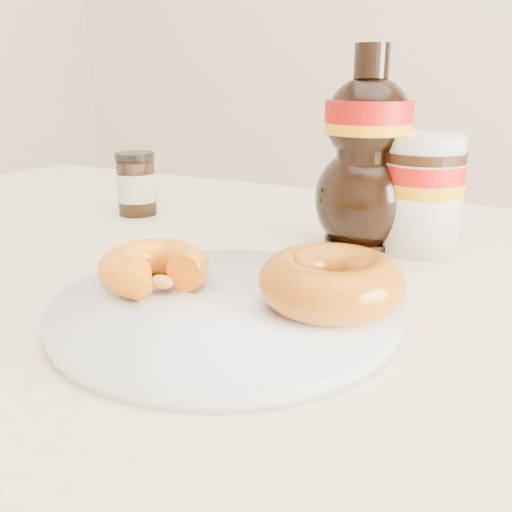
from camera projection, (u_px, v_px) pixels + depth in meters
The scene contains 7 objects.
dining_table at pixel (257, 379), 0.51m from camera, with size 1.40×0.90×0.75m.
plate at pixel (225, 308), 0.44m from camera, with size 0.27×0.27×0.01m.
donut_bitten at pixel (154, 268), 0.46m from camera, with size 0.09×0.09×0.03m, color orange.
donut_whole at pixel (331, 281), 0.42m from camera, with size 0.11×0.11×0.04m, color #975909.
nutella_jar at pixel (421, 189), 0.59m from camera, with size 0.09×0.09×0.12m.
syrup_bottle at pixel (367, 149), 0.59m from camera, with size 0.11×0.09×0.21m, color black, non-canonical shape.
dark_jar at pixel (136, 185), 0.75m from camera, with size 0.05×0.05×0.08m.
Camera 1 is at (0.21, -0.30, 0.93)m, focal length 40.00 mm.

